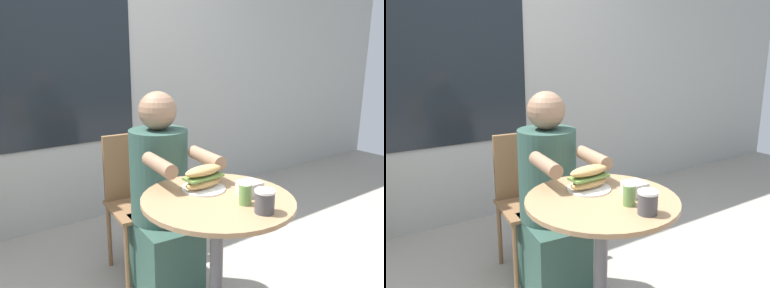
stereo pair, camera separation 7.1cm
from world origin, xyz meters
TOP-DOWN VIEW (x-y plane):
  - storefront_wall at (-0.00, 1.75)m, footprint 8.00×0.09m
  - cafe_table at (0.00, 0.00)m, footprint 0.66×0.66m
  - diner_chair at (0.03, 0.85)m, footprint 0.42×0.42m
  - seated_diner at (0.02, 0.51)m, footprint 0.37×0.59m
  - sandwich_on_plate at (0.01, 0.11)m, footprint 0.21×0.20m
  - drink_cup at (0.05, -0.23)m, footprint 0.08×0.08m
  - napkin_box at (0.14, -0.05)m, footprint 0.09×0.09m
  - condiment_bottle at (0.05, -0.12)m, footprint 0.05×0.05m

SIDE VIEW (x-z plane):
  - seated_diner at x=0.02m, z-range -0.07..1.10m
  - diner_chair at x=0.03m, z-range 0.09..0.96m
  - cafe_table at x=0.00m, z-range 0.17..0.93m
  - napkin_box at x=0.14m, z-range 0.76..0.82m
  - drink_cup at x=0.05m, z-range 0.76..0.85m
  - sandwich_on_plate at x=0.01m, z-range 0.75..0.87m
  - condiment_bottle at x=0.05m, z-range 0.76..0.87m
  - storefront_wall at x=0.00m, z-range 0.00..2.80m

